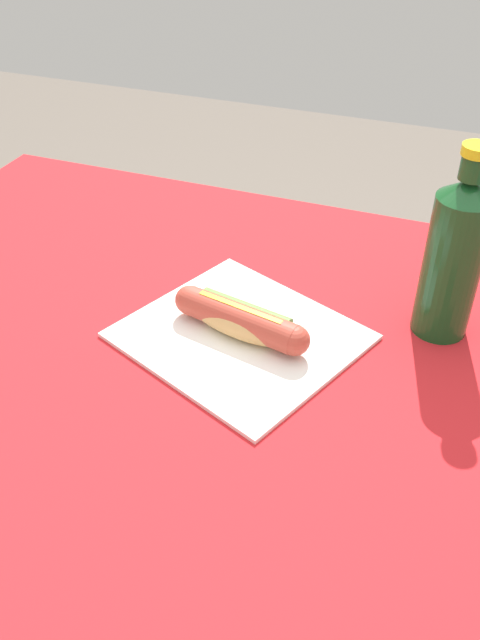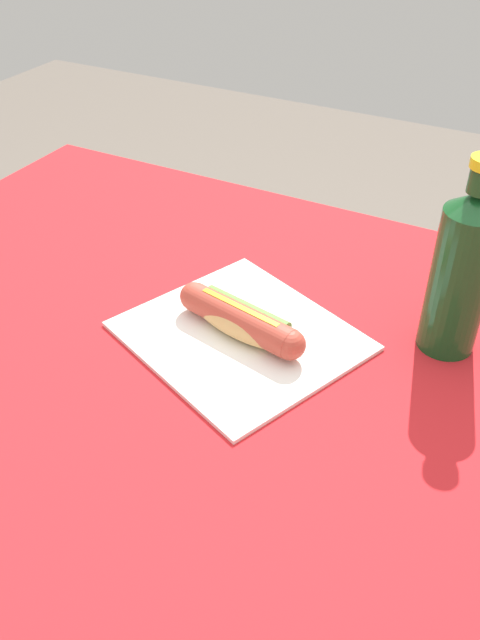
{
  "view_description": "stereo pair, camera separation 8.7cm",
  "coord_description": "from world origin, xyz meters",
  "views": [
    {
      "loc": [
        0.26,
        -0.62,
        1.34
      ],
      "look_at": [
        0.02,
        0.03,
        0.81
      ],
      "focal_mm": 37.1,
      "sensor_mm": 36.0,
      "label": 1
    },
    {
      "loc": [
        0.34,
        -0.58,
        1.34
      ],
      "look_at": [
        0.02,
        0.03,
        0.81
      ],
      "focal_mm": 37.1,
      "sensor_mm": 36.0,
      "label": 2
    }
  ],
  "objects": [
    {
      "name": "soda_bottle",
      "position": [
        0.27,
        0.15,
        0.9
      ],
      "size": [
        0.07,
        0.07,
        0.26
      ],
      "color": "#14471E",
      "rests_on": "dining_table"
    },
    {
      "name": "ground_plane",
      "position": [
        0.0,
        0.0,
        0.0
      ],
      "size": [
        6.0,
        6.0,
        0.0
      ],
      "primitive_type": "plane",
      "color": "#6B6056",
      "rests_on": "ground"
    },
    {
      "name": "dining_table",
      "position": [
        0.0,
        0.0,
        0.64
      ],
      "size": [
        1.24,
        0.88,
        0.78
      ],
      "color": "brown",
      "rests_on": "ground"
    },
    {
      "name": "paper_wrapper",
      "position": [
        0.02,
        0.03,
        0.78
      ],
      "size": [
        0.36,
        0.35,
        0.01
      ],
      "primitive_type": "cube",
      "rotation": [
        0.0,
        0.0,
        -0.39
      ],
      "color": "white",
      "rests_on": "dining_table"
    },
    {
      "name": "hot_dog",
      "position": [
        0.02,
        0.03,
        0.81
      ],
      "size": [
        0.2,
        0.08,
        0.05
      ],
      "color": "tan",
      "rests_on": "paper_wrapper"
    }
  ]
}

